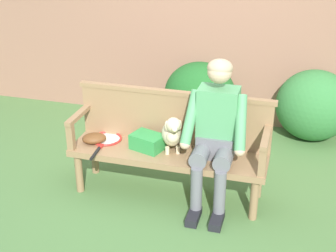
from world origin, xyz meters
The scene contains 13 objects.
ground_plane centered at (0.00, 0.00, 0.00)m, with size 40.00×40.00×0.00m, color #4C753D.
brick_garden_fence centered at (0.00, 1.89, 1.29)m, with size 8.00×0.30×2.58m, color #936651.
hedge_bush_far_right centered at (-0.05, 1.55, 0.39)m, with size 0.84×0.74×0.78m, color #1E5B23.
hedge_bush_mid_left centered at (1.25, 1.55, 0.40)m, with size 0.84×0.72×0.81m, color #337538.
garden_bench centered at (0.00, 0.00, 0.38)m, with size 1.77×0.48×0.44m.
bench_backrest centered at (0.00, 0.21, 0.70)m, with size 1.81×0.06×0.50m.
bench_armrest_left_end centered at (-0.84, -0.09, 0.64)m, with size 0.06×0.48×0.28m.
bench_armrest_right_end centered at (0.84, -0.09, 0.64)m, with size 0.06×0.48×0.28m.
person_seated centered at (0.42, -0.01, 0.72)m, with size 0.56×0.64×1.31m.
dog_on_bench centered at (0.03, 0.01, 0.62)m, with size 0.26×0.36×0.36m.
tennis_racket centered at (-0.62, 0.04, 0.45)m, with size 0.31×0.57×0.03m.
baseball_glove centered at (-0.70, -0.02, 0.49)m, with size 0.22×0.17×0.09m, color brown.
sports_bag centered at (-0.19, 0.00, 0.51)m, with size 0.28×0.20×0.14m, color #2D8E42.
Camera 1 is at (1.03, -3.65, 2.48)m, focal length 51.53 mm.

